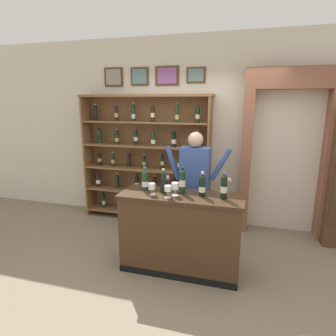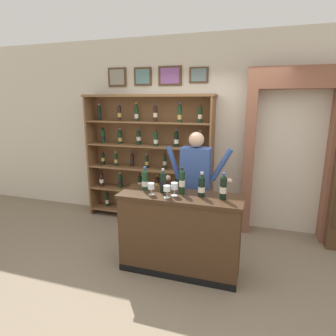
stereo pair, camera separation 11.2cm
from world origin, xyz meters
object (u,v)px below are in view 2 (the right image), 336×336
tasting_bottle_chianti (163,181)px  wine_glass_right (167,189)px  tasting_bottle_vin_santo (182,181)px  wine_glass_spare (151,187)px  tasting_counter (180,233)px  wine_shelf (149,155)px  tasting_bottle_super_tuscan (145,180)px  tasting_bottle_brunello (223,187)px  wine_glass_center (174,187)px  shopkeeper (196,179)px  tasting_bottle_grappa (202,186)px

tasting_bottle_chianti → wine_glass_right: 0.19m
tasting_bottle_vin_santo → wine_glass_spare: bearing=-155.5°
tasting_counter → tasting_bottle_chianti: 0.66m
wine_shelf → wine_glass_right: size_ratio=15.60×
tasting_bottle_super_tuscan → wine_shelf: bearing=109.5°
tasting_bottle_vin_santo → tasting_bottle_brunello: 0.49m
tasting_bottle_brunello → wine_glass_center: size_ratio=1.93×
shopkeeper → wine_glass_spare: bearing=-120.8°
tasting_bottle_brunello → wine_glass_spare: tasting_bottle_brunello is taller
shopkeeper → tasting_bottle_super_tuscan: bearing=-136.5°
tasting_bottle_grappa → wine_glass_spare: bearing=-168.3°
tasting_bottle_grappa → tasting_bottle_brunello: bearing=-4.5°
wine_shelf → tasting_bottle_chianti: bearing=-62.5°
wine_shelf → wine_glass_spare: size_ratio=15.89×
tasting_bottle_super_tuscan → wine_glass_right: (0.35, -0.19, -0.03)m
shopkeeper → tasting_bottle_brunello: size_ratio=5.42×
tasting_bottle_vin_santo → wine_glass_right: size_ratio=2.21×
shopkeeper → tasting_bottle_vin_santo: shopkeeper is taller
tasting_bottle_grappa → tasting_bottle_vin_santo: bearing=172.3°
wine_glass_right → wine_shelf: bearing=118.0°
tasting_counter → tasting_bottle_chianti: tasting_bottle_chianti is taller
tasting_bottle_chianti → tasting_bottle_grappa: size_ratio=1.02×
tasting_bottle_brunello → tasting_bottle_grappa: bearing=175.5°
tasting_counter → tasting_bottle_vin_santo: size_ratio=4.60×
tasting_counter → tasting_bottle_grappa: size_ratio=5.04×
tasting_counter → shopkeeper: (0.06, 0.56, 0.53)m
wine_glass_center → tasting_bottle_brunello: bearing=5.5°
tasting_bottle_brunello → tasting_bottle_vin_santo: bearing=173.9°
shopkeeper → tasting_bottle_grappa: 0.57m
tasting_bottle_vin_santo → tasting_bottle_super_tuscan: bearing=179.9°
wine_shelf → tasting_bottle_vin_santo: size_ratio=7.06×
tasting_bottle_vin_santo → wine_glass_spare: (-0.33, -0.15, -0.06)m
wine_glass_spare → tasting_bottle_chianti: bearing=47.5°
tasting_bottle_chianti → tasting_bottle_brunello: tasting_bottle_brunello is taller
wine_glass_center → wine_glass_spare: bearing=-170.4°
shopkeeper → wine_glass_spare: size_ratio=11.75×
tasting_bottle_super_tuscan → tasting_bottle_vin_santo: 0.47m
tasting_counter → shopkeeper: shopkeeper is taller
wine_shelf → tasting_counter: (0.95, -1.41, -0.65)m
tasting_counter → wine_glass_center: (-0.06, -0.05, 0.59)m
tasting_bottle_chianti → tasting_bottle_grappa: tasting_bottle_chianti is taller
wine_glass_right → wine_glass_center: 0.10m
tasting_counter → tasting_bottle_vin_santo: tasting_bottle_vin_santo is taller
tasting_counter → tasting_bottle_brunello: bearing=0.4°
wine_shelf → tasting_bottle_brunello: wine_shelf is taller
tasting_bottle_super_tuscan → wine_glass_right: 0.40m
wine_shelf → tasting_bottle_vin_santo: wine_shelf is taller
tasting_bottle_brunello → wine_glass_right: 0.63m
tasting_counter → wine_glass_right: size_ratio=10.16×
tasting_bottle_vin_santo → tasting_bottle_brunello: tasting_bottle_vin_santo is taller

